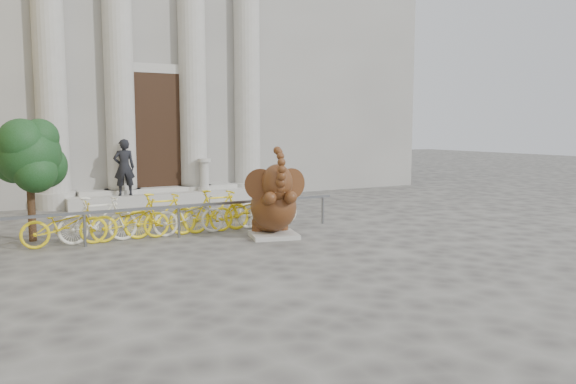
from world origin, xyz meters
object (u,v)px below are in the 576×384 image
elephant_statue (274,205)px  pedestrian (124,167)px  tree (30,156)px  bike_rack (175,214)px

elephant_statue → pedestrian: pedestrian is taller
elephant_statue → tree: size_ratio=0.77×
elephant_statue → bike_rack: 2.28m
pedestrian → bike_rack: bearing=95.2°
bike_rack → tree: (-2.85, 0.90, 1.34)m
bike_rack → pedestrian: size_ratio=4.60×
elephant_statue → bike_rack: elephant_statue is taller
tree → pedestrian: tree is taller
tree → pedestrian: size_ratio=1.52×
bike_rack → elephant_statue: bearing=-34.8°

